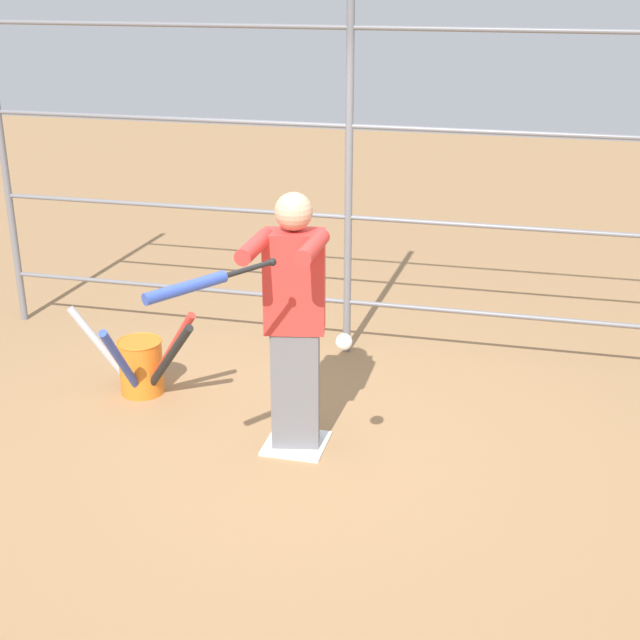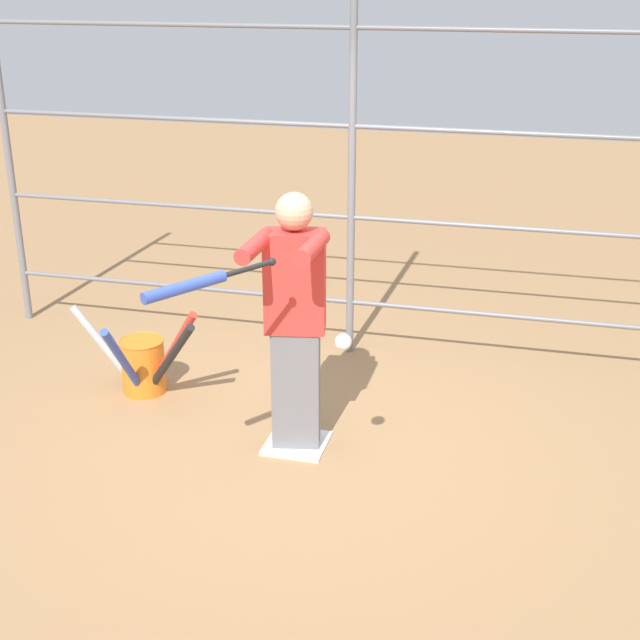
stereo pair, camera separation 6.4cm
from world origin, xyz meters
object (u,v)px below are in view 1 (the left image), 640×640
(batter, at_px, (294,316))
(baseball_bat_swinging, at_px, (197,284))
(softball_in_flight, at_px, (344,342))
(bat_bucket, at_px, (141,364))

(batter, height_order, baseball_bat_swinging, batter)
(batter, height_order, softball_in_flight, batter)
(batter, bearing_deg, softball_in_flight, 132.50)
(softball_in_flight, bearing_deg, baseball_bat_swinging, 29.15)
(baseball_bat_swinging, xyz_separation_m, bat_bucket, (1.01, -1.32, -1.16))
(batter, relative_size, baseball_bat_swinging, 2.39)
(baseball_bat_swinging, bearing_deg, bat_bucket, -52.61)
(bat_bucket, bearing_deg, baseball_bat_swinging, 127.39)
(softball_in_flight, height_order, bat_bucket, softball_in_flight)
(baseball_bat_swinging, bearing_deg, softball_in_flight, -150.85)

